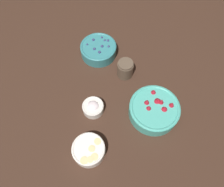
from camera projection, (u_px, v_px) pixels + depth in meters
ground_plane at (105, 98)px, 1.04m from camera, size 4.00×4.00×0.00m
bowl_strawberries at (154, 109)px, 0.97m from camera, size 0.22×0.22×0.09m
bowl_blueberries at (98, 49)px, 1.14m from camera, size 0.19×0.19×0.07m
bowl_bananas at (89, 150)px, 0.89m from camera, size 0.14×0.14×0.06m
bowl_cream at (93, 107)px, 0.99m from camera, size 0.10×0.10×0.05m
jar_chocolate at (125, 69)px, 1.07m from camera, size 0.08×0.08×0.09m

